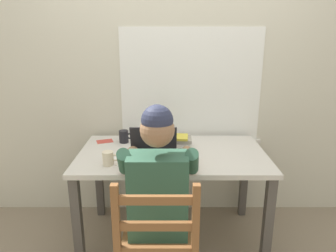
% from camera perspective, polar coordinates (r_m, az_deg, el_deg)
% --- Properties ---
extents(ground_plane, '(8.00, 8.00, 0.00)m').
position_cam_1_polar(ground_plane, '(2.70, 0.60, -19.63)').
color(ground_plane, gray).
extents(back_wall, '(6.00, 0.08, 2.60)m').
position_cam_1_polar(back_wall, '(2.67, 0.63, 10.15)').
color(back_wall, beige).
rests_on(back_wall, ground).
extents(desk, '(1.39, 0.79, 0.74)m').
position_cam_1_polar(desk, '(2.37, 0.65, -6.96)').
color(desk, beige).
rests_on(desk, ground).
extents(seated_person, '(0.50, 0.60, 1.23)m').
position_cam_1_polar(seated_person, '(1.94, -1.87, -11.64)').
color(seated_person, '#2D5642').
rests_on(seated_person, ground).
extents(wooden_chair, '(0.42, 0.42, 0.93)m').
position_cam_1_polar(wooden_chair, '(1.83, -2.07, -22.05)').
color(wooden_chair, brown).
rests_on(wooden_chair, ground).
extents(laptop, '(0.33, 0.30, 0.23)m').
position_cam_1_polar(laptop, '(2.17, -2.87, -5.11)').
color(laptop, '#232328').
rests_on(laptop, desk).
extents(computer_mouse, '(0.06, 0.10, 0.03)m').
position_cam_1_polar(computer_mouse, '(2.11, 3.51, -6.85)').
color(computer_mouse, black).
rests_on(computer_mouse, desk).
extents(coffee_mug_white, '(0.11, 0.07, 0.10)m').
position_cam_1_polar(coffee_mug_white, '(2.14, -10.98, -5.83)').
color(coffee_mug_white, beige).
rests_on(coffee_mug_white, desk).
extents(coffee_mug_dark, '(0.11, 0.08, 0.10)m').
position_cam_1_polar(coffee_mug_dark, '(2.55, -8.16, -1.92)').
color(coffee_mug_dark, black).
rests_on(coffee_mug_dark, desk).
extents(book_stack_main, '(0.21, 0.16, 0.11)m').
position_cam_1_polar(book_stack_main, '(2.38, 1.64, -2.99)').
color(book_stack_main, '#38844C').
rests_on(book_stack_main, desk).
extents(paper_pile_near_laptop, '(0.26, 0.20, 0.01)m').
position_cam_1_polar(paper_pile_near_laptop, '(2.22, -8.64, -6.17)').
color(paper_pile_near_laptop, white).
rests_on(paper_pile_near_laptop, desk).
extents(landscape_photo_print, '(0.15, 0.13, 0.00)m').
position_cam_1_polar(landscape_photo_print, '(2.62, -11.62, -2.76)').
color(landscape_photo_print, '#C63D33').
rests_on(landscape_photo_print, desk).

